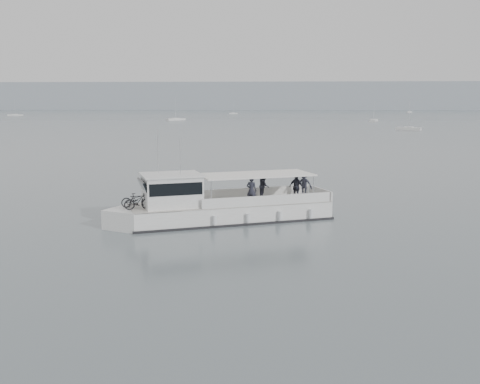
{
  "coord_description": "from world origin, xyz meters",
  "views": [
    {
      "loc": [
        -3.79,
        -26.38,
        6.37
      ],
      "look_at": [
        -5.32,
        2.36,
        1.6
      ],
      "focal_mm": 40.0,
      "sensor_mm": 36.0,
      "label": 1
    }
  ],
  "objects": [
    {
      "name": "tour_boat",
      "position": [
        -6.83,
        1.97,
        0.86
      ],
      "size": [
        12.18,
        6.81,
        5.22
      ],
      "rotation": [
        0.0,
        0.0,
        0.37
      ],
      "color": "white",
      "rests_on": "ground"
    },
    {
      "name": "moored_fleet",
      "position": [
        -36.39,
        199.37,
        0.36
      ],
      "size": [
        447.73,
        327.95,
        11.1
      ],
      "color": "white",
      "rests_on": "ground"
    },
    {
      "name": "ground",
      "position": [
        0.0,
        0.0,
        0.0
      ],
      "size": [
        1400.0,
        1400.0,
        0.0
      ],
      "primitive_type": "plane",
      "color": "slate",
      "rests_on": "ground"
    },
    {
      "name": "headland",
      "position": [
        0.0,
        560.0,
        14.0
      ],
      "size": [
        1400.0,
        90.0,
        28.0
      ],
      "primitive_type": "cube",
      "color": "#939EA8",
      "rests_on": "ground"
    }
  ]
}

